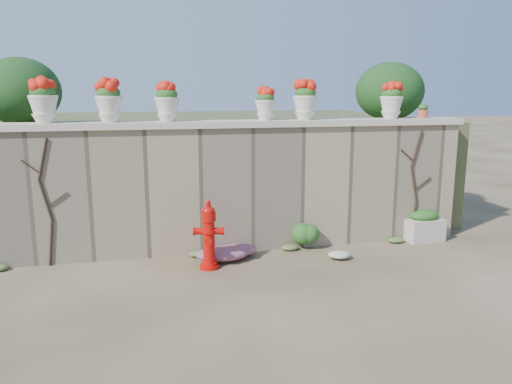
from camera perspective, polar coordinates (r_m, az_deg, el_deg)
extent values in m
plane|color=#483824|center=(6.63, -0.87, -11.24)|extent=(80.00, 80.00, 0.00)
cube|color=gray|center=(8.04, -3.49, 0.28)|extent=(8.00, 0.40, 2.00)
cube|color=beige|center=(7.90, -3.58, 7.77)|extent=(8.10, 0.52, 0.10)
cube|color=#384C23|center=(11.16, -6.09, 3.41)|extent=(9.00, 6.00, 2.00)
ellipsoid|color=#143814|center=(9.20, -25.34, 10.35)|extent=(1.30, 1.30, 1.10)
ellipsoid|color=#143814|center=(10.11, 15.01, 11.06)|extent=(1.30, 1.30, 1.10)
cylinder|color=black|center=(8.01, -22.39, -5.41)|extent=(0.12, 0.04, 0.70)
cylinder|color=black|center=(7.86, -22.93, -0.87)|extent=(0.17, 0.04, 0.61)
cylinder|color=black|center=(7.76, -23.20, 3.46)|extent=(0.18, 0.04, 0.61)
cylinder|color=black|center=(7.83, -21.74, -0.82)|extent=(0.30, 0.02, 0.22)
cylinder|color=black|center=(7.81, -24.40, 2.66)|extent=(0.25, 0.02, 0.21)
cylinder|color=black|center=(9.06, 17.50, -3.16)|extent=(0.12, 0.04, 0.70)
cylinder|color=black|center=(8.91, 17.62, 0.87)|extent=(0.17, 0.04, 0.61)
cylinder|color=black|center=(8.83, 17.91, 4.70)|extent=(0.18, 0.04, 0.61)
cylinder|color=black|center=(9.00, 18.53, 0.91)|extent=(0.30, 0.02, 0.22)
cylinder|color=black|center=(8.76, 16.88, 4.05)|extent=(0.25, 0.02, 0.21)
cylinder|color=#BF0B07|center=(7.44, -5.35, -8.46)|extent=(0.29, 0.29, 0.05)
cylinder|color=#BF0B07|center=(7.32, -5.40, -5.63)|extent=(0.17, 0.17, 0.64)
cylinder|color=#BF0B07|center=(7.28, -5.43, -4.47)|extent=(0.22, 0.22, 0.04)
cylinder|color=#BF0B07|center=(7.22, -5.46, -2.83)|extent=(0.22, 0.22, 0.12)
ellipsoid|color=#BF0B07|center=(7.20, -5.47, -2.04)|extent=(0.19, 0.19, 0.14)
cylinder|color=#BF0B07|center=(7.18, -5.49, -1.40)|extent=(0.07, 0.07, 0.10)
cylinder|color=#BF0B07|center=(7.29, -6.56, -4.47)|extent=(0.16, 0.13, 0.10)
cylinder|color=#BF0B07|center=(7.27, -4.29, -4.47)|extent=(0.16, 0.13, 0.10)
cylinder|color=#BF0B07|center=(7.20, -5.46, -5.51)|extent=(0.11, 0.12, 0.09)
cube|color=beige|center=(9.15, 18.60, -4.12)|extent=(0.69, 0.44, 0.38)
ellipsoid|color=#1E5119|center=(9.09, 18.70, -2.57)|extent=(0.53, 0.35, 0.20)
ellipsoid|color=#1E5119|center=(8.25, 5.55, -4.49)|extent=(0.62, 0.56, 0.59)
ellipsoid|color=#C22689|center=(7.77, -3.48, -6.74)|extent=(0.98, 0.65, 0.26)
ellipsoid|color=white|center=(7.89, 9.87, -6.97)|extent=(0.47, 0.38, 0.17)
ellipsoid|color=#1E5119|center=(7.91, -23.21, 10.48)|extent=(0.36, 0.36, 0.21)
ellipsoid|color=red|center=(7.91, -23.26, 11.12)|extent=(0.31, 0.31, 0.22)
ellipsoid|color=#1E5119|center=(7.80, -16.50, 10.82)|extent=(0.35, 0.35, 0.21)
ellipsoid|color=red|center=(7.80, -16.54, 11.46)|extent=(0.30, 0.30, 0.22)
ellipsoid|color=#1E5119|center=(7.79, -10.16, 10.92)|extent=(0.33, 0.33, 0.20)
ellipsoid|color=red|center=(7.79, -10.19, 11.52)|extent=(0.28, 0.28, 0.20)
ellipsoid|color=#1E5119|center=(8.01, 1.08, 10.73)|extent=(0.28, 0.28, 0.17)
ellipsoid|color=red|center=(8.01, 1.08, 11.23)|extent=(0.25, 0.25, 0.18)
ellipsoid|color=#1E5119|center=(8.19, 5.66, 11.22)|extent=(0.34, 0.34, 0.21)
ellipsoid|color=red|center=(8.19, 5.67, 11.82)|extent=(0.30, 0.30, 0.21)
ellipsoid|color=#1E5119|center=(8.78, 15.26, 10.79)|extent=(0.33, 0.33, 0.20)
ellipsoid|color=red|center=(8.78, 15.29, 11.33)|extent=(0.29, 0.29, 0.21)
ellipsoid|color=#1E5119|center=(9.08, 18.57, 9.12)|extent=(0.16, 0.16, 0.11)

